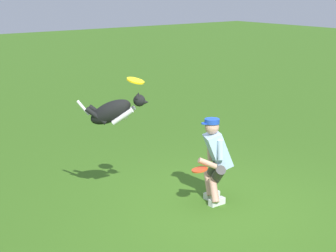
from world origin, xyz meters
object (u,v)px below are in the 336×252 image
object	(u,v)px
dog	(114,111)
frisbee_held	(200,170)
frisbee_flying	(135,81)
person	(215,158)

from	to	relation	value
dog	frisbee_held	xyz separation A→B (m)	(-0.90, 0.85, -0.83)
frisbee_held	frisbee_flying	bearing A→B (deg)	-42.92
frisbee_flying	person	bearing A→B (deg)	152.65
frisbee_flying	frisbee_held	bearing A→B (deg)	137.08
dog	frisbee_held	world-z (taller)	dog
dog	frisbee_flying	bearing A→B (deg)	0.36
dog	frisbee_held	size ratio (longest dim) A/B	3.36
person	frisbee_flying	bearing A→B (deg)	-1.21
frisbee_flying	frisbee_held	world-z (taller)	frisbee_flying
person	frisbee_held	world-z (taller)	person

